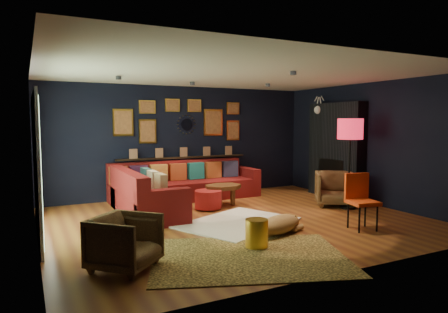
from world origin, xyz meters
name	(u,v)px	position (x,y,z in m)	size (l,w,h in m)	color
floor	(237,220)	(0.00, 0.00, 0.00)	(6.50, 6.50, 0.00)	brown
room_walls	(237,132)	(0.00, 0.00, 1.59)	(6.50, 6.50, 6.50)	black
sectional	(171,190)	(-0.61, 1.81, 0.32)	(3.41, 2.69, 0.86)	#69100A
ledge	(184,157)	(0.00, 2.68, 0.92)	(3.20, 0.12, 0.04)	black
gallery_wall	(182,120)	(-0.01, 2.72, 1.81)	(3.15, 0.04, 1.02)	gold
sunburst_mirror	(187,125)	(0.10, 2.72, 1.70)	(0.47, 0.16, 0.47)	silver
fireplace	(336,154)	(3.09, 0.90, 1.02)	(0.31, 1.60, 2.20)	black
deer_head	(324,110)	(3.14, 1.40, 2.05)	(0.50, 0.28, 0.45)	white
sliding_door	(37,165)	(-3.22, 0.60, 1.10)	(0.06, 2.80, 2.20)	white
ceiling_spots	(218,80)	(0.00, 0.80, 2.56)	(3.30, 2.50, 0.06)	black
shag_rug	(238,223)	(-0.10, -0.20, 0.01)	(1.96, 1.42, 0.03)	white
leopard_rug	(249,257)	(-0.80, -1.80, 0.01)	(2.50, 1.79, 0.01)	gold
coffee_table	(223,189)	(0.34, 1.25, 0.36)	(0.83, 0.63, 0.41)	#563215
pouf	(208,199)	(-0.09, 1.07, 0.20)	(0.54, 0.54, 0.36)	maroon
armchair_left	(125,240)	(-2.34, -1.49, 0.36)	(0.70, 0.66, 0.72)	#AE7944
armchair_right	(335,187)	(2.45, 0.19, 0.39)	(0.77, 0.72, 0.79)	#AE7944
gold_stool	(257,233)	(-0.50, -1.49, 0.20)	(0.32, 0.32, 0.40)	gold
orange_chair	(360,196)	(1.55, -1.39, 0.54)	(0.51, 0.51, 0.92)	black
floor_lamp	(350,132)	(2.50, -0.15, 1.55)	(0.50, 0.50, 1.83)	black
dog	(279,221)	(0.16, -1.08, 0.21)	(1.25, 0.62, 0.40)	#BB7B4B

